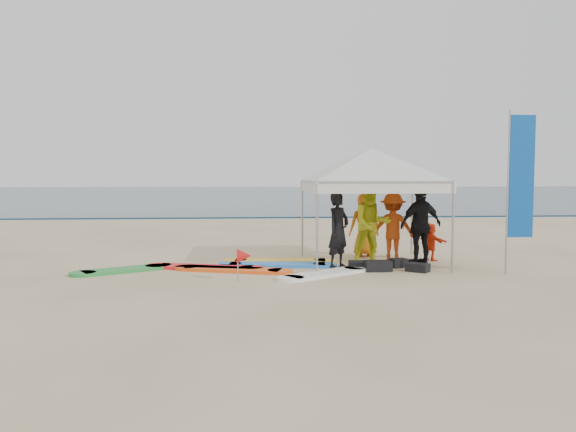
# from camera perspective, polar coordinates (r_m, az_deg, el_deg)

# --- Properties ---
(ground) EXTENTS (120.00, 120.00, 0.00)m
(ground) POSITION_cam_1_polar(r_m,az_deg,el_deg) (9.47, 1.92, -8.36)
(ground) COLOR beige
(ground) RESTS_ON ground
(ocean) EXTENTS (160.00, 84.00, 0.08)m
(ocean) POSITION_cam_1_polar(r_m,az_deg,el_deg) (69.23, -3.68, 2.35)
(ocean) COLOR #0C2633
(ocean) RESTS_ON ground
(shoreline_foam) EXTENTS (160.00, 1.20, 0.01)m
(shoreline_foam) POSITION_cam_1_polar(r_m,az_deg,el_deg) (27.49, -2.35, -0.23)
(shoreline_foam) COLOR silver
(shoreline_foam) RESTS_ON ground
(person_black_a) EXTENTS (0.72, 0.71, 1.68)m
(person_black_a) POSITION_cam_1_polar(r_m,az_deg,el_deg) (12.52, 5.14, -1.45)
(person_black_a) COLOR black
(person_black_a) RESTS_ON ground
(person_yellow) EXTENTS (0.96, 0.78, 1.88)m
(person_yellow) POSITION_cam_1_polar(r_m,az_deg,el_deg) (13.17, 8.50, -0.78)
(person_yellow) COLOR #C9D01D
(person_yellow) RESTS_ON ground
(person_orange_a) EXTENTS (1.18, 0.86, 1.64)m
(person_orange_a) POSITION_cam_1_polar(r_m,az_deg,el_deg) (13.61, 10.60, -1.16)
(person_orange_a) COLOR #C44111
(person_orange_a) RESTS_ON ground
(person_black_b) EXTENTS (1.16, 0.75, 1.84)m
(person_black_b) POSITION_cam_1_polar(r_m,az_deg,el_deg) (13.25, 13.33, -0.91)
(person_black_b) COLOR black
(person_black_b) RESTS_ON ground
(person_orange_b) EXTENTS (0.83, 0.57, 1.62)m
(person_orange_b) POSITION_cam_1_polar(r_m,az_deg,el_deg) (14.39, 7.82, -0.88)
(person_orange_b) COLOR #C76911
(person_orange_b) RESTS_ON ground
(person_seated) EXTENTS (0.62, 0.87, 0.91)m
(person_seated) POSITION_cam_1_polar(r_m,az_deg,el_deg) (14.03, 14.30, -2.56)
(person_seated) COLOR red
(person_seated) RESTS_ON ground
(canopy_tent) EXTENTS (4.07, 4.07, 3.07)m
(canopy_tent) POSITION_cam_1_polar(r_m,az_deg,el_deg) (13.22, 8.41, 6.77)
(canopy_tent) COLOR #A5A5A8
(canopy_tent) RESTS_ON ground
(feather_flag) EXTENTS (0.57, 0.04, 3.39)m
(feather_flag) POSITION_cam_1_polar(r_m,az_deg,el_deg) (12.53, 22.49, 3.55)
(feather_flag) COLOR #A5A5A8
(feather_flag) RESTS_ON ground
(marker_pennant) EXTENTS (0.28, 0.28, 0.64)m
(marker_pennant) POSITION_cam_1_polar(r_m,az_deg,el_deg) (10.93, -4.50, -4.07)
(marker_pennant) COLOR #A5A5A8
(marker_pennant) RESTS_ON ground
(gear_pile) EXTENTS (1.69, 1.02, 0.22)m
(gear_pile) POSITION_cam_1_polar(r_m,az_deg,el_deg) (12.45, 9.78, -4.98)
(gear_pile) COLOR black
(gear_pile) RESTS_ON ground
(surfboard_spread) EXTENTS (6.03, 2.92, 0.07)m
(surfboard_spread) POSITION_cam_1_polar(r_m,az_deg,el_deg) (12.45, -4.50, -5.22)
(surfboard_spread) COLOR #FF5A15
(surfboard_spread) RESTS_ON ground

